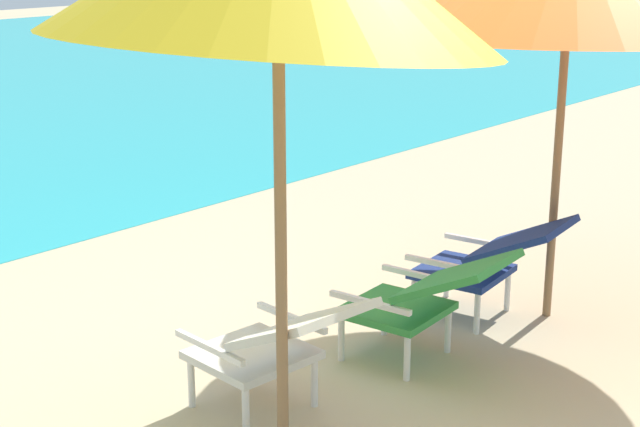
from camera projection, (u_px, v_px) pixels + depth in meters
The scene contains 3 objects.
lounge_chair_left at pixel (276, 342), 4.56m from camera, with size 0.61×0.92×0.68m.
lounge_chair_center at pixel (424, 295), 5.15m from camera, with size 0.60×0.91×0.68m.
lounge_chair_right at pixel (489, 257), 5.74m from camera, with size 0.63×0.93×0.68m.
Camera 1 is at (-3.93, -2.88, 2.26)m, focal length 54.12 mm.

